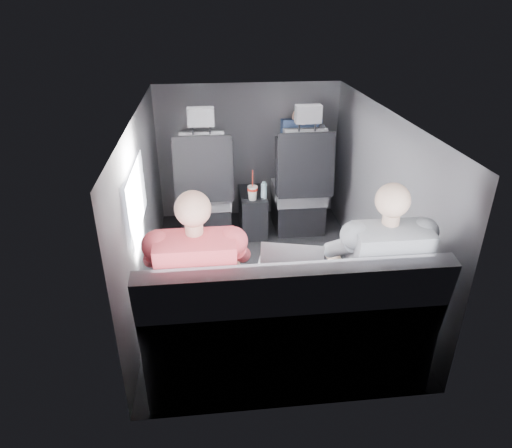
{
  "coord_description": "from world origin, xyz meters",
  "views": [
    {
      "loc": [
        -0.41,
        -3.11,
        2.08
      ],
      "look_at": [
        -0.07,
        -0.05,
        0.54
      ],
      "focal_mm": 32.0,
      "sensor_mm": 36.0,
      "label": 1
    }
  ],
  "objects": [
    {
      "name": "laptop_silver",
      "position": [
        0.03,
        -0.84,
        0.64
      ],
      "size": [
        0.41,
        0.4,
        0.25
      ],
      "color": "#BCBBC1",
      "rests_on": "rear_bench"
    },
    {
      "name": "seatbelt",
      "position": [
        0.45,
        0.67,
        0.8
      ],
      "size": [
        0.35,
        0.11,
        0.59
      ],
      "primitive_type": "cube",
      "rotation": [
        -0.14,
        0.49,
        0.0
      ],
      "color": "black",
      "rests_on": "front_seat_right"
    },
    {
      "name": "floor",
      "position": [
        0.0,
        0.0,
        0.0
      ],
      "size": [
        2.6,
        2.6,
        0.0
      ],
      "primitive_type": "plane",
      "color": "black",
      "rests_on": "ground"
    },
    {
      "name": "front_seat_right",
      "position": [
        0.45,
        0.84,
        0.4
      ],
      "size": [
        0.52,
        0.58,
        1.26
      ],
      "color": "black",
      "rests_on": "floor"
    },
    {
      "name": "water_bottle",
      "position": [
        0.09,
        0.75,
        0.47
      ],
      "size": [
        0.06,
        0.06,
        0.16
      ],
      "color": "#B1D4F0",
      "rests_on": "center_console"
    },
    {
      "name": "passenger_rear_left",
      "position": [
        -0.49,
        -0.97,
        0.64
      ],
      "size": [
        0.51,
        0.63,
        1.24
      ],
      "color": "#302F34",
      "rests_on": "rear_bench"
    },
    {
      "name": "panel_left",
      "position": [
        -0.9,
        0.0,
        0.68
      ],
      "size": [
        0.02,
        2.6,
        1.35
      ],
      "primitive_type": "cube",
      "color": "#56565B",
      "rests_on": "floor"
    },
    {
      "name": "soda_cup",
      "position": [
        -0.02,
        0.73,
        0.47
      ],
      "size": [
        0.09,
        0.09,
        0.28
      ],
      "color": "white",
      "rests_on": "center_console"
    },
    {
      "name": "rear_bench",
      "position": [
        0.0,
        -1.06,
        0.31
      ],
      "size": [
        1.6,
        0.57,
        0.92
      ],
      "color": "#5C5C60",
      "rests_on": "floor"
    },
    {
      "name": "front_seat_left",
      "position": [
        -0.45,
        0.84,
        0.4
      ],
      "size": [
        0.52,
        0.58,
        1.26
      ],
      "color": "black",
      "rests_on": "floor"
    },
    {
      "name": "laptop_black",
      "position": [
        0.55,
        -0.75,
        0.63
      ],
      "size": [
        0.4,
        0.42,
        0.24
      ],
      "color": "black",
      "rests_on": "passenger_rear_right"
    },
    {
      "name": "passenger_front_right",
      "position": [
        0.49,
        1.1,
        0.74
      ],
      "size": [
        0.37,
        0.37,
        0.72
      ],
      "color": "navy",
      "rests_on": "front_seat_right"
    },
    {
      "name": "panel_front",
      "position": [
        0.0,
        1.3,
        0.68
      ],
      "size": [
        1.8,
        0.02,
        1.35
      ],
      "primitive_type": "cube",
      "color": "#56565B",
      "rests_on": "floor"
    },
    {
      "name": "panel_back",
      "position": [
        0.0,
        -1.3,
        0.68
      ],
      "size": [
        1.8,
        0.02,
        1.35
      ],
      "primitive_type": "cube",
      "color": "#56565B",
      "rests_on": "floor"
    },
    {
      "name": "ceiling",
      "position": [
        0.0,
        0.0,
        1.35
      ],
      "size": [
        2.6,
        2.6,
        0.0
      ],
      "primitive_type": "plane",
      "rotation": [
        3.14,
        0.0,
        0.0
      ],
      "color": "#B2B2AD",
      "rests_on": "panel_back"
    },
    {
      "name": "laptop_white",
      "position": [
        -0.44,
        -0.82,
        0.64
      ],
      "size": [
        0.42,
        0.42,
        0.27
      ],
      "color": "silver",
      "rests_on": "passenger_rear_left"
    },
    {
      "name": "passenger_rear_right",
      "position": [
        0.52,
        -0.97,
        0.63
      ],
      "size": [
        0.51,
        0.63,
        1.24
      ],
      "color": "navy",
      "rests_on": "rear_bench"
    },
    {
      "name": "side_window",
      "position": [
        -0.88,
        -0.3,
        0.9
      ],
      "size": [
        0.02,
        0.75,
        0.42
      ],
      "primitive_type": "cube",
      "color": "white",
      "rests_on": "panel_left"
    },
    {
      "name": "center_console",
      "position": [
        0.0,
        0.88,
        0.2
      ],
      "size": [
        0.24,
        0.48,
        0.41
      ],
      "color": "black",
      "rests_on": "floor"
    },
    {
      "name": "panel_right",
      "position": [
        0.9,
        0.0,
        0.68
      ],
      "size": [
        0.02,
        2.6,
        1.35
      ],
      "primitive_type": "cube",
      "color": "#56565B",
      "rests_on": "floor"
    }
  ]
}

